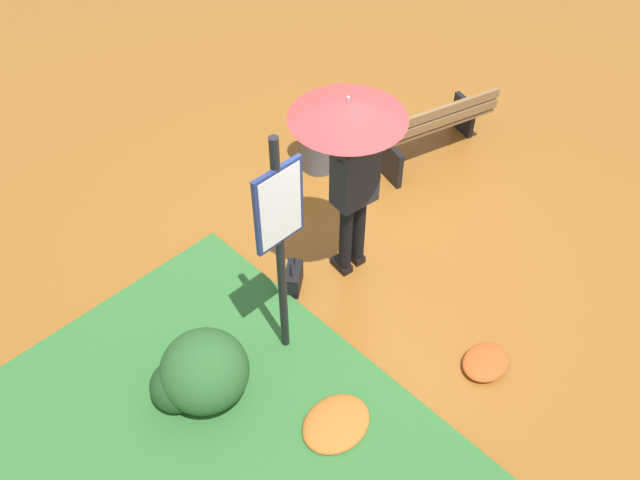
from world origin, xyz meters
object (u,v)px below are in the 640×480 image
info_sign_post (280,231)px  person_with_umbrella (351,143)px  handbag (293,278)px  trash_bin (319,136)px  park_bench (434,127)px

info_sign_post → person_with_umbrella: bearing=-165.7°
handbag → trash_bin: size_ratio=0.44×
handbag → info_sign_post: bearing=41.8°
person_with_umbrella → park_bench: size_ratio=1.42×
info_sign_post → handbag: (-0.52, -0.46, -1.32)m
park_bench → info_sign_post: bearing=15.3°
person_with_umbrella → park_bench: 2.34m
info_sign_post → trash_bin: 2.71m
person_with_umbrella → park_bench: (-1.96, -0.55, -1.15)m
park_bench → trash_bin: trash_bin is taller
person_with_umbrella → handbag: person_with_umbrella is taller
trash_bin → handbag: bearing=38.0°
handbag → trash_bin: (-1.43, -1.12, 0.29)m
person_with_umbrella → trash_bin: size_ratio=2.45×
handbag → trash_bin: trash_bin is taller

